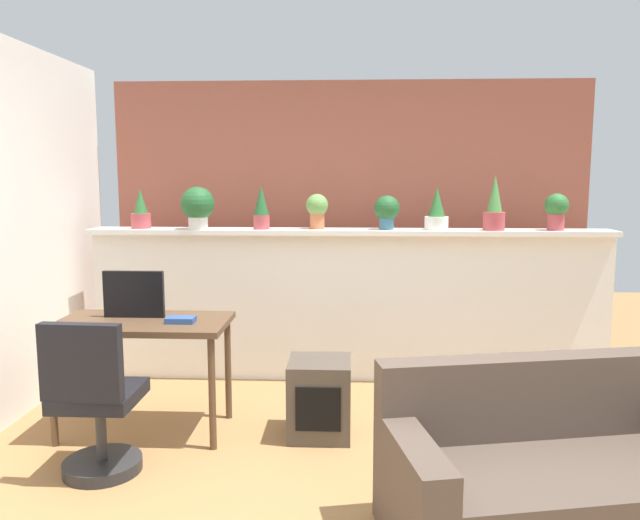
# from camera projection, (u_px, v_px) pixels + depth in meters

# --- Properties ---
(ground_plane) EXTENTS (12.00, 12.00, 0.00)m
(ground_plane) POSITION_uv_depth(u_px,v_px,m) (347.00, 503.00, 3.21)
(ground_plane) COLOR #9E7042
(divider_wall) EXTENTS (4.18, 0.16, 1.21)m
(divider_wall) POSITION_uv_depth(u_px,v_px,m) (349.00, 307.00, 5.11)
(divider_wall) COLOR white
(divider_wall) RESTS_ON ground
(plant_shelf) EXTENTS (4.18, 0.29, 0.04)m
(plant_shelf) POSITION_uv_depth(u_px,v_px,m) (349.00, 232.00, 4.98)
(plant_shelf) COLOR white
(plant_shelf) RESTS_ON divider_wall
(brick_wall_behind) EXTENTS (4.18, 0.10, 2.50)m
(brick_wall_behind) POSITION_uv_depth(u_px,v_px,m) (349.00, 223.00, 5.61)
(brick_wall_behind) COLOR #9E5442
(brick_wall_behind) RESTS_ON ground
(potted_plant_0) EXTENTS (0.16, 0.16, 0.32)m
(potted_plant_0) POSITION_uv_depth(u_px,v_px,m) (141.00, 212.00, 5.05)
(potted_plant_0) COLOR #B7474C
(potted_plant_0) RESTS_ON plant_shelf
(potted_plant_1) EXTENTS (0.27, 0.27, 0.34)m
(potted_plant_1) POSITION_uv_depth(u_px,v_px,m) (198.00, 206.00, 4.98)
(potted_plant_1) COLOR silver
(potted_plant_1) RESTS_ON plant_shelf
(potted_plant_2) EXTENTS (0.13, 0.13, 0.35)m
(potted_plant_2) POSITION_uv_depth(u_px,v_px,m) (261.00, 208.00, 4.96)
(potted_plant_2) COLOR #B7474C
(potted_plant_2) RESTS_ON plant_shelf
(potted_plant_3) EXTENTS (0.18, 0.18, 0.28)m
(potted_plant_3) POSITION_uv_depth(u_px,v_px,m) (317.00, 209.00, 4.99)
(potted_plant_3) COLOR #C66B42
(potted_plant_3) RESTS_ON plant_shelf
(potted_plant_4) EXTENTS (0.20, 0.20, 0.27)m
(potted_plant_4) POSITION_uv_depth(u_px,v_px,m) (387.00, 210.00, 4.94)
(potted_plant_4) COLOR #386B84
(potted_plant_4) RESTS_ON plant_shelf
(potted_plant_5) EXTENTS (0.19, 0.19, 0.33)m
(potted_plant_5) POSITION_uv_depth(u_px,v_px,m) (437.00, 212.00, 4.94)
(potted_plant_5) COLOR silver
(potted_plant_5) RESTS_ON plant_shelf
(potted_plant_6) EXTENTS (0.17, 0.17, 0.43)m
(potted_plant_6) POSITION_uv_depth(u_px,v_px,m) (494.00, 207.00, 4.86)
(potted_plant_6) COLOR #B7474C
(potted_plant_6) RESTS_ON plant_shelf
(potted_plant_7) EXTENTS (0.18, 0.18, 0.29)m
(potted_plant_7) POSITION_uv_depth(u_px,v_px,m) (556.00, 210.00, 4.86)
(potted_plant_7) COLOR #B7474C
(potted_plant_7) RESTS_ON plant_shelf
(desk) EXTENTS (1.10, 0.60, 0.75)m
(desk) POSITION_uv_depth(u_px,v_px,m) (143.00, 333.00, 4.03)
(desk) COLOR brown
(desk) RESTS_ON ground
(tv_monitor) EXTENTS (0.40, 0.04, 0.31)m
(tv_monitor) POSITION_uv_depth(u_px,v_px,m) (134.00, 294.00, 4.08)
(tv_monitor) COLOR black
(tv_monitor) RESTS_ON desk
(office_chair) EXTENTS (0.45, 0.46, 0.91)m
(office_chair) POSITION_uv_depth(u_px,v_px,m) (95.00, 410.00, 3.45)
(office_chair) COLOR #262628
(office_chair) RESTS_ON ground
(side_cube_shelf) EXTENTS (0.40, 0.41, 0.50)m
(side_cube_shelf) POSITION_uv_depth(u_px,v_px,m) (320.00, 398.00, 4.02)
(side_cube_shelf) COLOR #4C4238
(side_cube_shelf) RESTS_ON ground
(book_on_desk) EXTENTS (0.18, 0.11, 0.04)m
(book_on_desk) POSITION_uv_depth(u_px,v_px,m) (181.00, 320.00, 3.95)
(book_on_desk) COLOR #2D4C8C
(book_on_desk) RESTS_ON desk
(couch) EXTENTS (1.68, 1.06, 0.80)m
(couch) POSITION_uv_depth(u_px,v_px,m) (555.00, 480.00, 2.87)
(couch) COLOR brown
(couch) RESTS_ON ground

